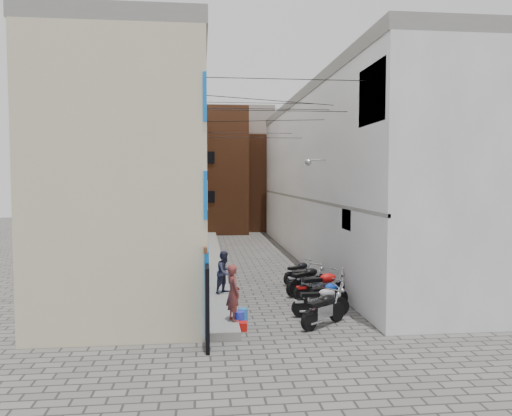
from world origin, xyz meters
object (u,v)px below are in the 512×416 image
object	(u,v)px
person_a	(233,293)
motorcycle_d	(322,285)
motorcycle_f	(307,276)
person_b	(225,272)
water_jug_near	(239,319)
motorcycle_a	(324,308)
motorcycle_b	(321,299)
water_jug_far	(243,316)
motorcycle_e	(307,279)
motorcycle_g	(300,271)
red_crate	(240,326)
motorcycle_c	(327,293)

from	to	relation	value
person_a	motorcycle_d	bearing A→B (deg)	-67.47
motorcycle_f	person_b	xyz separation A→B (m)	(-3.38, -1.39, 0.50)
motorcycle_d	water_jug_near	xyz separation A→B (m)	(-3.18, -2.64, -0.40)
motorcycle_a	person_a	xyz separation A→B (m)	(-2.72, 0.02, 0.52)
motorcycle_b	water_jug_near	bearing A→B (deg)	-75.38
motorcycle_f	water_jug_far	distance (m)	5.38
motorcycle_b	motorcycle_d	bearing A→B (deg)	162.16
person_b	water_jug_near	bearing A→B (deg)	-130.69
water_jug_far	motorcycle_e	bearing A→B (deg)	52.25
water_jug_near	motorcycle_g	bearing A→B (deg)	63.01
person_a	red_crate	size ratio (longest dim) A/B	4.19
motorcycle_a	red_crate	xyz separation A→B (m)	(-2.53, -0.16, -0.44)
motorcycle_d	motorcycle_g	world-z (taller)	motorcycle_d
motorcycle_f	water_jug_near	world-z (taller)	motorcycle_f
motorcycle_d	motorcycle_e	distance (m)	1.27
motorcycle_a	water_jug_far	world-z (taller)	motorcycle_a
motorcycle_f	person_a	size ratio (longest dim) A/B	1.08
motorcycle_b	red_crate	size ratio (longest dim) A/B	4.77
motorcycle_g	motorcycle_a	bearing A→B (deg)	-40.77
person_a	water_jug_near	size ratio (longest dim) A/B	3.64
motorcycle_c	motorcycle_a	bearing A→B (deg)	-38.33
water_jug_near	person_a	bearing A→B (deg)	-136.95
motorcycle_e	water_jug_far	bearing A→B (deg)	-71.91
motorcycle_g	motorcycle_b	bearing A→B (deg)	-39.87
red_crate	motorcycle_f	bearing A→B (deg)	58.93
motorcycle_a	red_crate	size ratio (longest dim) A/B	4.88
motorcycle_f	motorcycle_a	bearing A→B (deg)	-18.59
water_jug_far	motorcycle_a	bearing A→B (deg)	-12.05
motorcycle_c	motorcycle_g	bearing A→B (deg)	160.13
motorcycle_a	water_jug_far	xyz separation A→B (m)	(-2.40, 0.51, -0.33)
motorcycle_e	water_jug_near	distance (m)	4.86
person_b	water_jug_near	world-z (taller)	person_b
motorcycle_b	motorcycle_f	xyz separation A→B (m)	(0.41, 3.94, -0.03)
motorcycle_a	motorcycle_g	size ratio (longest dim) A/B	1.07
motorcycle_c	motorcycle_d	bearing A→B (deg)	155.13
motorcycle_e	motorcycle_f	xyz separation A→B (m)	(0.20, 0.90, -0.09)
motorcycle_e	motorcycle_g	size ratio (longest dim) A/B	1.16
motorcycle_a	motorcycle_f	size ratio (longest dim) A/B	1.08
motorcycle_b	motorcycle_e	size ratio (longest dim) A/B	0.90
motorcycle_g	red_crate	bearing A→B (deg)	-61.94
motorcycle_e	red_crate	bearing A→B (deg)	-68.48
motorcycle_d	motorcycle_e	world-z (taller)	motorcycle_d
motorcycle_b	red_crate	world-z (taller)	motorcycle_b
motorcycle_e	motorcycle_g	distance (m)	2.02
motorcycle_d	water_jug_near	size ratio (longest dim) A/B	4.75
motorcycle_c	water_jug_near	xyz separation A→B (m)	(-3.13, -1.82, -0.29)
motorcycle_a	person_a	world-z (taller)	person_a
person_a	water_jug_near	bearing A→B (deg)	-64.31
person_a	motorcycle_b	bearing A→B (deg)	-87.92
motorcycle_g	motorcycle_c	bearing A→B (deg)	-34.48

